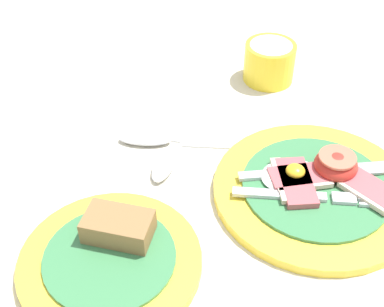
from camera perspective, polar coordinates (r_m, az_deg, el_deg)
The scene contains 6 objects.
ground_plane at distance 0.64m, azimuth 7.37°, elevation -5.08°, with size 3.00×3.00×0.00m, color beige.
breakfast_plate at distance 0.65m, azimuth 13.10°, elevation -3.49°, with size 0.24×0.24×0.04m.
bread_plate at distance 0.57m, azimuth -8.60°, elevation -10.82°, with size 0.19×0.19×0.04m.
sugar_cup at distance 0.83m, azimuth 8.27°, elevation 9.74°, with size 0.08×0.08×0.06m.
teaspoon_by_saucer at distance 0.71m, azimuth -2.85°, elevation 1.40°, with size 0.19×0.09×0.01m.
teaspoon_near_cup at distance 0.69m, azimuth -2.30°, elevation 0.33°, with size 0.12×0.18×0.01m.
Camera 1 is at (-0.20, -0.40, 0.46)m, focal length 50.00 mm.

